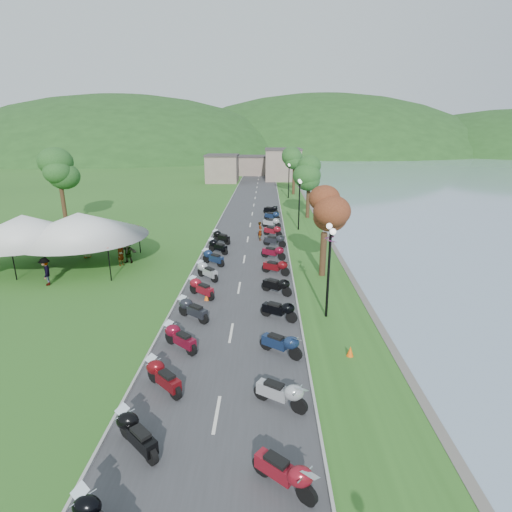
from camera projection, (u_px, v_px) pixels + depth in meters
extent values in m
cube|color=#3D3D41|center=(250.00, 225.00, 42.79)|extent=(7.00, 120.00, 0.02)
cube|color=gray|center=(249.00, 166.00, 85.02)|extent=(18.00, 16.00, 5.00)
imported|color=slate|center=(122.00, 265.00, 29.95)|extent=(0.64, 0.73, 1.68)
imported|color=slate|center=(118.00, 246.00, 35.14)|extent=(0.96, 0.54, 1.96)
imported|color=slate|center=(48.00, 285.00, 26.14)|extent=(0.96, 1.30, 1.86)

